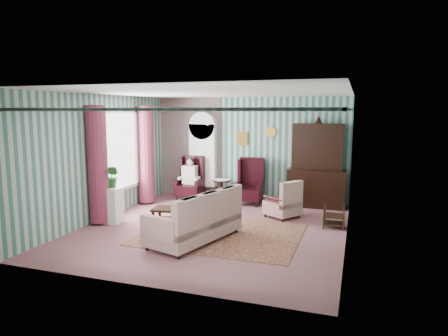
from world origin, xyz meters
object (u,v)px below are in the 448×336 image
(wingback_right, at_px, (249,182))
(bookcase, at_px, (203,160))
(seated_woman, at_px, (190,179))
(sofa, at_px, (194,214))
(coffee_table, at_px, (173,217))
(wingback_left, at_px, (190,178))
(nest_table, at_px, (334,216))
(dresser_hutch, at_px, (317,163))
(plant_stand, at_px, (109,205))
(floral_armchair, at_px, (283,196))
(round_side_table, at_px, (222,190))

(wingback_right, bearing_deg, bookcase, 165.43)
(bookcase, relative_size, seated_woman, 1.90)
(seated_woman, bearing_deg, sofa, -65.21)
(coffee_table, bearing_deg, wingback_left, 104.79)
(wingback_right, distance_m, nest_table, 2.81)
(wingback_right, relative_size, coffee_table, 1.44)
(dresser_hutch, relative_size, plant_stand, 2.95)
(wingback_left, distance_m, plant_stand, 2.87)
(bookcase, bearing_deg, floral_armchair, -29.32)
(seated_woman, relative_size, nest_table, 2.19)
(plant_stand, xyz_separation_m, sofa, (2.34, -0.58, 0.14))
(wingback_right, distance_m, round_side_table, 0.92)
(wingback_left, distance_m, coffee_table, 2.59)
(plant_stand, bearing_deg, wingback_right, 47.16)
(seated_woman, height_order, nest_table, seated_woman)
(dresser_hutch, xyz_separation_m, seated_woman, (-3.50, -0.27, -0.59))
(sofa, bearing_deg, plant_stand, 92.24)
(bookcase, xyz_separation_m, coffee_table, (0.40, -2.86, -0.93))
(bookcase, bearing_deg, wingback_left, -122.66)
(wingback_left, relative_size, plant_stand, 1.56)
(seated_woman, relative_size, coffee_table, 1.36)
(seated_woman, height_order, round_side_table, seated_woman)
(bookcase, relative_size, nest_table, 4.15)
(floral_armchair, bearing_deg, nest_table, -77.69)
(round_side_table, bearing_deg, coffee_table, -95.39)
(plant_stand, relative_size, floral_armchair, 0.76)
(dresser_hutch, distance_m, seated_woman, 3.56)
(wingback_left, height_order, coffee_table, wingback_left)
(wingback_left, xyz_separation_m, coffee_table, (0.65, -2.47, -0.43))
(coffee_table, bearing_deg, sofa, -44.12)
(dresser_hutch, xyz_separation_m, floral_armchair, (-0.65, -1.34, -0.65))
(plant_stand, relative_size, sofa, 0.39)
(bookcase, distance_m, round_side_table, 1.07)
(sofa, bearing_deg, wingback_right, 12.55)
(bookcase, relative_size, round_side_table, 3.73)
(wingback_left, bearing_deg, wingback_right, 0.00)
(floral_armchair, bearing_deg, round_side_table, 91.74)
(wingback_left, bearing_deg, floral_armchair, -20.59)
(plant_stand, bearing_deg, nest_table, 13.84)
(wingback_right, xyz_separation_m, round_side_table, (-0.85, 0.15, -0.33))
(bookcase, height_order, wingback_right, bookcase)
(wingback_right, bearing_deg, wingback_left, 180.00)
(dresser_hutch, height_order, plant_stand, dresser_hutch)
(bookcase, height_order, sofa, bookcase)
(sofa, bearing_deg, seated_woman, 40.98)
(seated_woman, relative_size, plant_stand, 1.47)
(dresser_hutch, xyz_separation_m, wingback_right, (-1.75, -0.27, -0.55))
(dresser_hutch, relative_size, floral_armchair, 2.24)
(seated_woman, bearing_deg, plant_stand, -106.22)
(bookcase, relative_size, coffee_table, 2.58)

